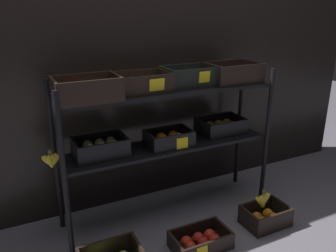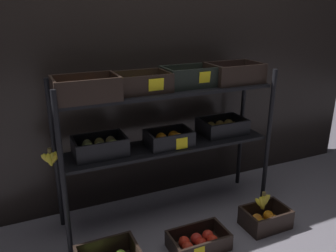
{
  "view_description": "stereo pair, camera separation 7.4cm",
  "coord_description": "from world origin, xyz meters",
  "px_view_note": "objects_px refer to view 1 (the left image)",
  "views": [
    {
      "loc": [
        -0.96,
        -1.96,
        1.44
      ],
      "look_at": [
        0.0,
        0.0,
        0.67
      ],
      "focal_mm": 37.05,
      "sensor_mm": 36.0,
      "label": 1
    },
    {
      "loc": [
        -0.9,
        -1.99,
        1.44
      ],
      "look_at": [
        0.0,
        0.0,
        0.67
      ],
      "focal_mm": 37.05,
      "sensor_mm": 36.0,
      "label": 2
    }
  ],
  "objects_px": {
    "crate_ground_apple_red": "(200,241)",
    "banana_bunch_loose": "(263,200)",
    "crate_ground_orange": "(265,217)",
    "display_rack": "(166,113)"
  },
  "relations": [
    {
      "from": "display_rack",
      "to": "crate_ground_apple_red",
      "type": "relative_size",
      "value": 4.29
    },
    {
      "from": "crate_ground_apple_red",
      "to": "banana_bunch_loose",
      "type": "height_order",
      "value": "banana_bunch_loose"
    },
    {
      "from": "crate_ground_apple_red",
      "to": "banana_bunch_loose",
      "type": "bearing_deg",
      "value": 1.75
    },
    {
      "from": "crate_ground_apple_red",
      "to": "crate_ground_orange",
      "type": "xyz_separation_m",
      "value": [
        0.53,
        0.01,
        0.01
      ]
    },
    {
      "from": "display_rack",
      "to": "crate_ground_apple_red",
      "type": "height_order",
      "value": "display_rack"
    },
    {
      "from": "crate_ground_orange",
      "to": "display_rack",
      "type": "bearing_deg",
      "value": 141.61
    },
    {
      "from": "crate_ground_apple_red",
      "to": "banana_bunch_loose",
      "type": "distance_m",
      "value": 0.51
    },
    {
      "from": "crate_ground_apple_red",
      "to": "display_rack",
      "type": "bearing_deg",
      "value": 92.85
    },
    {
      "from": "display_rack",
      "to": "crate_ground_apple_red",
      "type": "xyz_separation_m",
      "value": [
        0.02,
        -0.45,
        -0.71
      ]
    },
    {
      "from": "crate_ground_apple_red",
      "to": "crate_ground_orange",
      "type": "height_order",
      "value": "crate_ground_orange"
    }
  ]
}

